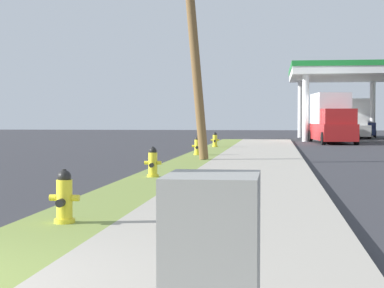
{
  "coord_description": "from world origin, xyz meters",
  "views": [
    {
      "loc": [
        3.62,
        -4.86,
        1.57
      ],
      "look_at": [
        1.38,
        12.64,
        0.87
      ],
      "focal_mm": 61.57,
      "sensor_mm": 36.0,
      "label": 1
    }
  ],
  "objects": [
    {
      "name": "fire_hydrant_second",
      "position": [
        0.62,
        11.01,
        0.45
      ],
      "size": [
        0.42,
        0.38,
        0.74
      ],
      "color": "yellow",
      "rests_on": "grass_verge"
    },
    {
      "name": "utility_pole_midground",
      "position": [
        0.67,
        17.92,
        5.36
      ],
      "size": [
        1.77,
        0.44,
        10.31
      ],
      "color": "brown",
      "rests_on": "grass_verge"
    },
    {
      "name": "truck_navy_at_forecourt",
      "position": [
        10.35,
        50.86,
        1.49
      ],
      "size": [
        2.17,
        6.42,
        3.11
      ],
      "color": "navy",
      "rests_on": "ground"
    },
    {
      "name": "car_white_by_far_pump",
      "position": [
        9.67,
        47.29,
        0.72
      ],
      "size": [
        2.07,
        4.56,
        1.57
      ],
      "color": "white",
      "rests_on": "ground"
    },
    {
      "name": "fire_hydrant_third",
      "position": [
        0.57,
        20.68,
        0.45
      ],
      "size": [
        0.42,
        0.37,
        0.74
      ],
      "color": "yellow",
      "rests_on": "grass_verge"
    },
    {
      "name": "fire_hydrant_nearest",
      "position": [
        0.73,
        3.87,
        0.45
      ],
      "size": [
        0.42,
        0.38,
        0.74
      ],
      "color": "yellow",
      "rests_on": "grass_verge"
    },
    {
      "name": "fire_hydrant_fourth",
      "position": [
        0.6,
        27.91,
        0.45
      ],
      "size": [
        0.42,
        0.37,
        0.74
      ],
      "color": "yellow",
      "rests_on": "grass_verge"
    },
    {
      "name": "truck_red_on_apron",
      "position": [
        7.06,
        36.71,
        1.49
      ],
      "size": [
        2.63,
        6.55,
        3.11
      ],
      "color": "red",
      "rests_on": "ground"
    },
    {
      "name": "utility_cabinet",
      "position": [
        3.25,
        -0.99,
        0.64
      ],
      "size": [
        0.61,
        0.78,
        1.12
      ],
      "color": "slate",
      "rests_on": "sidewalk_slab"
    },
    {
      "name": "car_tan_by_near_pump",
      "position": [
        7.43,
        43.79,
        0.72
      ],
      "size": [
        2.22,
        4.62,
        1.57
      ],
      "color": "tan",
      "rests_on": "ground"
    }
  ]
}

